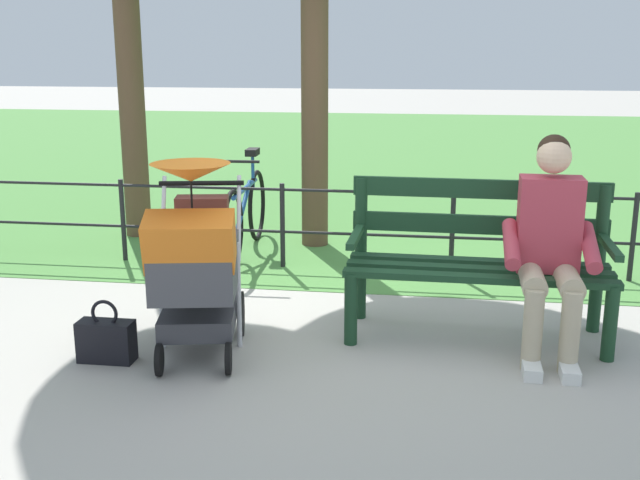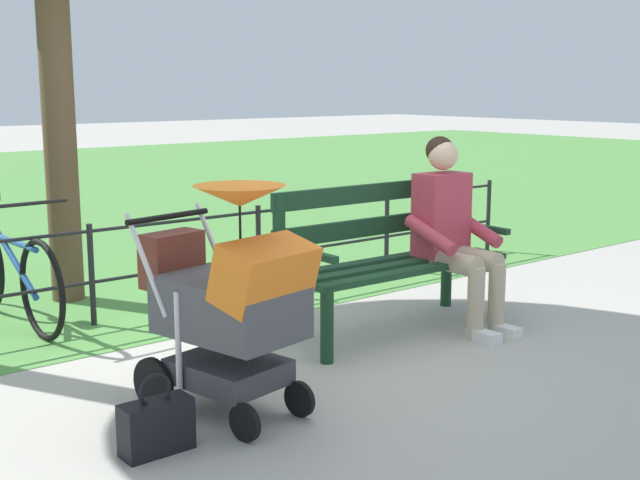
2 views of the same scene
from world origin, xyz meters
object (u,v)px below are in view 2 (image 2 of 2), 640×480
at_px(park_bench, 387,252).
at_px(bicycle, 11,271).
at_px(person_on_bench, 453,227).
at_px(stroller, 231,298).
at_px(handbag, 156,425).

height_order(park_bench, bicycle, park_bench).
xyz_separation_m(person_on_bench, bicycle, (2.29, -1.92, -0.31)).
relative_size(stroller, bicycle, 0.69).
relative_size(handbag, bicycle, 0.22).
bearing_deg(park_bench, person_on_bench, 150.39).
height_order(park_bench, stroller, stroller).
height_order(park_bench, person_on_bench, person_on_bench).
bearing_deg(park_bench, handbag, 19.78).
height_order(person_on_bench, bicycle, person_on_bench).
distance_m(park_bench, stroller, 1.73).
distance_m(person_on_bench, handbag, 2.63).
bearing_deg(person_on_bench, park_bench, -29.61).
relative_size(person_on_bench, bicycle, 0.77).
relative_size(park_bench, handbag, 4.36).
bearing_deg(person_on_bench, bicycle, -39.96).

